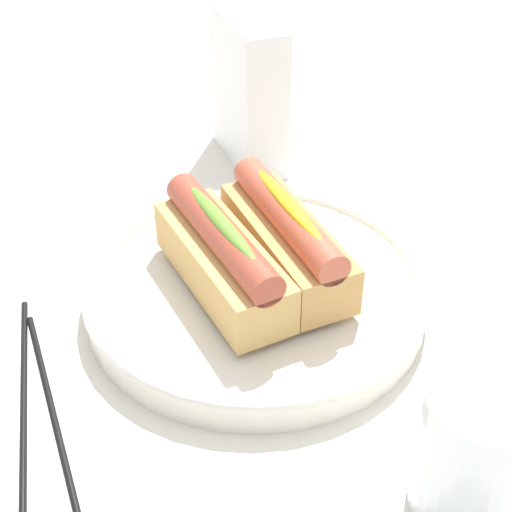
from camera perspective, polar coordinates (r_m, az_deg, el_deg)
The scene contains 8 objects.
ground_plane at distance 0.63m, azimuth -0.74°, elevation -3.52°, with size 2.40×2.40×0.00m, color silver.
serving_bowl at distance 0.62m, azimuth 0.00°, elevation -2.46°, with size 0.27×0.27×0.03m.
hotdog_front at distance 0.59m, azimuth -2.37°, elevation -0.15°, with size 0.16×0.07×0.06m.
hotdog_back at distance 0.61m, azimuth 2.28°, elevation 1.32°, with size 0.16×0.08×0.06m.
water_glass at distance 0.49m, azimuth 15.51°, elevation -14.02°, with size 0.07×0.07×0.09m.
napkin_box at distance 0.79m, azimuth -0.52°, elevation 11.92°, with size 0.11×0.04×0.15m, color white.
chopstick_near at distance 0.56m, azimuth -14.55°, elevation -11.24°, with size 0.01×0.01×0.22m, color black.
chopstick_far at distance 0.58m, azimuth -16.80°, elevation -9.80°, with size 0.01×0.01×0.22m, color black.
Camera 1 is at (0.40, -0.27, 0.41)m, focal length 54.83 mm.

